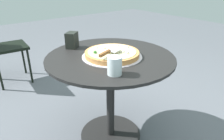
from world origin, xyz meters
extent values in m
plane|color=#585C64|center=(0.00, 0.00, 0.00)|extent=(10.00, 10.00, 0.00)
cylinder|color=black|center=(0.00, 0.00, 0.68)|extent=(0.87, 0.87, 0.02)
cylinder|color=black|center=(0.00, 0.00, 0.34)|extent=(0.06, 0.06, 0.65)
cylinder|color=black|center=(0.00, 0.00, 0.01)|extent=(0.48, 0.48, 0.02)
cylinder|color=silver|center=(0.00, -0.02, 0.69)|extent=(0.40, 0.40, 0.00)
cylinder|color=#CB874A|center=(0.00, -0.02, 0.71)|extent=(0.36, 0.36, 0.03)
cylinder|color=beige|center=(0.00, -0.02, 0.72)|extent=(0.32, 0.32, 0.00)
sphere|color=#E0EDBF|center=(-0.04, 0.01, 0.73)|extent=(0.02, 0.02, 0.02)
sphere|color=silver|center=(-0.04, 0.09, 0.73)|extent=(0.02, 0.02, 0.02)
sphere|color=#33702A|center=(-0.11, 0.02, 0.73)|extent=(0.02, 0.02, 0.02)
sphere|color=#F6E3CA|center=(0.04, -0.12, 0.73)|extent=(0.02, 0.02, 0.02)
sphere|color=silver|center=(0.10, 0.04, 0.73)|extent=(0.02, 0.02, 0.02)
sphere|color=#F1E2CD|center=(0.13, -0.03, 0.73)|extent=(0.02, 0.02, 0.02)
sphere|color=silver|center=(0.04, -0.09, 0.73)|extent=(0.02, 0.02, 0.02)
sphere|color=#EDECC0|center=(-0.01, 0.04, 0.73)|extent=(0.02, 0.02, 0.02)
cube|color=silver|center=(-0.01, -0.05, 0.74)|extent=(0.12, 0.11, 0.00)
cube|color=brown|center=(-0.11, -0.08, 0.75)|extent=(0.11, 0.06, 0.02)
cylinder|color=silver|center=(-0.16, -0.24, 0.74)|extent=(0.08, 0.08, 0.10)
cube|color=black|center=(-0.12, 0.31, 0.74)|extent=(0.12, 0.11, 0.12)
cube|color=black|center=(-0.33, 1.48, 0.44)|extent=(0.41, 0.41, 0.03)
cylinder|color=black|center=(-0.16, 1.63, 0.21)|extent=(0.02, 0.02, 0.42)
cylinder|color=black|center=(-0.18, 1.30, 0.21)|extent=(0.02, 0.02, 0.42)
camera|label=1|loc=(-0.81, -1.05, 1.18)|focal=33.40mm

